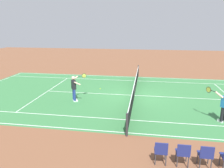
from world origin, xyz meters
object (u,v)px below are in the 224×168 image
Objects in this scene: tennis_player_far at (224,105)px; spectator_chair_4 at (183,153)px; tennis_player_near at (74,87)px; spectator_chair_5 at (161,151)px; tennis_ball at (100,89)px; spectator_chair_3 at (206,155)px; tennis_net at (135,89)px.

spectator_chair_4 is (2.53, 3.97, -0.41)m from tennis_player_far.
tennis_player_near is 7.70m from spectator_chair_5.
tennis_ball is 0.08× the size of spectator_chair_4.
tennis_player_near is 1.93× the size of spectator_chair_4.
tennis_player_near is 1.00× the size of tennis_player_far.
tennis_ball is 9.60m from spectator_chair_5.
spectator_chair_4 is at bearing 135.03° from tennis_player_near.
tennis_player_far reaches higher than spectator_chair_5.
spectator_chair_3 is (-5.50, 8.70, 0.49)m from tennis_ball.
tennis_player_near is 1.93× the size of spectator_chair_5.
tennis_player_near reaches higher than spectator_chair_3.
tennis_net is at bearing -154.38° from tennis_player_near.
tennis_net is 7.85m from spectator_chair_4.
tennis_net is at bearing -74.65° from spectator_chair_4.
spectator_chair_3 is at bearing 65.76° from tennis_player_far.
spectator_chair_3 is 1.47m from spectator_chair_5.
spectator_chair_3 is at bearing 122.31° from tennis_ball.
tennis_ball is (-1.03, -2.91, -0.90)m from tennis_player_near.
tennis_ball is at bearing -109.54° from tennis_player_near.
spectator_chair_5 is at bearing 131.14° from tennis_player_near.
spectator_chair_3 is 1.00× the size of spectator_chair_4.
spectator_chair_5 reaches higher than tennis_ball.
spectator_chair_3 is (1.79, 3.97, -0.41)m from tennis_player_far.
tennis_player_far is (-8.32, 1.82, 0.00)m from tennis_player_near.
spectator_chair_5 is at bearing 50.60° from tennis_player_far.
spectator_chair_5 is (-4.03, 8.70, 0.49)m from tennis_ball.
tennis_net is 2.95m from tennis_ball.
tennis_player_far is 1.93× the size of spectator_chair_4.
tennis_ball is (2.69, -1.13, -0.46)m from tennis_net.
spectator_chair_4 is at bearing 118.71° from tennis_ball.
spectator_chair_4 and spectator_chair_5 have the same top height.
spectator_chair_3 reaches higher than tennis_ball.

